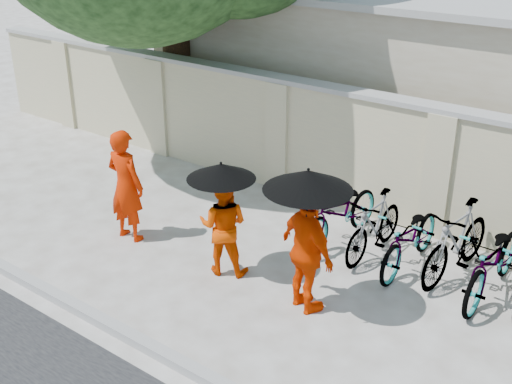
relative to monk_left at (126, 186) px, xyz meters
The scene contains 13 objects.
ground 1.98m from the monk_left, ahead, with size 80.00×80.00×0.00m, color silver.
kerb 2.66m from the monk_left, 45.90° to the right, with size 40.00×0.16×0.12m, color #979797.
compound_wall 4.14m from the monk_left, 48.22° to the left, with size 20.00×0.30×2.00m, color #C3B78E.
monk_left is the anchor object (origin of this frame).
monk_center 1.85m from the monk_left, ahead, with size 0.71×0.55×1.46m, color #DF3F00.
parasol_center 2.02m from the monk_left, ahead, with size 0.94×0.94×0.87m.
monk_right 3.29m from the monk_left, ahead, with size 1.00×0.42×1.70m, color #E53600.
parasol_right 3.44m from the monk_left, ahead, with size 1.09×1.09×1.02m.
bike_0 3.33m from the monk_left, 34.74° to the left, with size 0.67×1.93×1.01m, color slate.
bike_1 3.81m from the monk_left, 29.00° to the left, with size 0.46×1.62×0.98m, color slate.
bike_2 4.33m from the monk_left, 24.92° to the left, with size 0.63×1.80×0.95m, color slate.
bike_3 4.94m from the monk_left, 23.95° to the left, with size 0.51×1.81×1.09m, color slate.
bike_4 5.42m from the monk_left, 19.56° to the left, with size 0.68×1.96×1.03m, color slate.
Camera 1 is at (5.25, -5.83, 4.85)m, focal length 45.00 mm.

